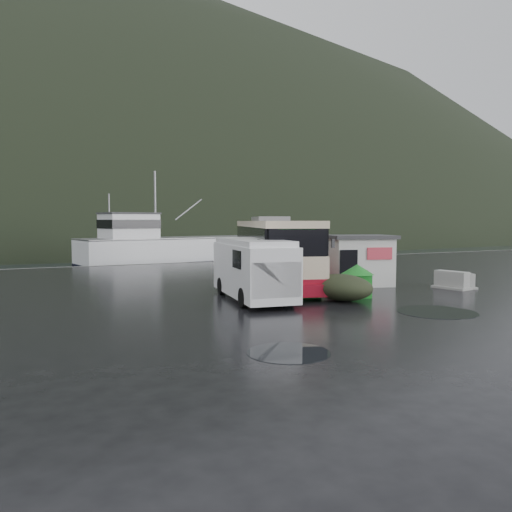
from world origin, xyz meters
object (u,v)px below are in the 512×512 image
waste_bin_left (309,297)px  jersey_barrier_b (463,288)px  coach_bus (273,284)px  white_van (253,300)px  waste_bin_right (357,297)px  fishing_trawler (181,255)px  ticket_kiosk (359,285)px  dome_tent (341,300)px  jersey_barrier_a (451,289)px

waste_bin_left → jersey_barrier_b: bearing=-5.5°
coach_bus → white_van: coach_bus is taller
waste_bin_right → fishing_trawler: size_ratio=0.06×
white_van → ticket_kiosk: ticket_kiosk is taller
dome_tent → jersey_barrier_b: (7.98, 0.60, 0.00)m
coach_bus → dome_tent: bearing=-72.0°
white_van → waste_bin_right: 4.69m
waste_bin_left → fishing_trawler: (3.59, 29.57, 0.00)m
ticket_kiosk → jersey_barrier_b: (4.11, -3.15, 0.00)m
waste_bin_left → jersey_barrier_b: 8.71m
waste_bin_right → ticket_kiosk: size_ratio=0.43×
coach_bus → jersey_barrier_b: bearing=-17.2°
ticket_kiosk → fishing_trawler: 27.29m
ticket_kiosk → fishing_trawler: size_ratio=0.14×
ticket_kiosk → jersey_barrier_b: 5.17m
jersey_barrier_a → waste_bin_right: bearing=-179.0°
white_van → waste_bin_left: 2.63m
dome_tent → fishing_trawler: fishing_trawler is taller
waste_bin_right → dome_tent: waste_bin_right is taller
dome_tent → jersey_barrier_b: 8.00m
white_van → coach_bus: bearing=61.9°
dome_tent → jersey_barrier_a: dome_tent is taller
dome_tent → jersey_barrier_a: (7.15, 0.58, 0.00)m
waste_bin_right → white_van: bearing=162.4°
waste_bin_right → jersey_barrier_a: waste_bin_right is taller
white_van → jersey_barrier_b: size_ratio=4.11×
waste_bin_right → jersey_barrier_b: waste_bin_right is taller
jersey_barrier_b → ticket_kiosk: bearing=142.6°
fishing_trawler → waste_bin_left: bearing=-106.6°
coach_bus → jersey_barrier_a: size_ratio=7.29×
waste_bin_right → fishing_trawler: 30.59m
waste_bin_left → fishing_trawler: 29.79m
waste_bin_right → fishing_trawler: bearing=86.8°
jersey_barrier_b → fishing_trawler: fishing_trawler is taller
jersey_barrier_b → dome_tent: bearing=-175.7°
waste_bin_left → ticket_kiosk: bearing=26.8°
coach_bus → ticket_kiosk: (3.75, -2.62, 0.00)m
waste_bin_left → fishing_trawler: fishing_trawler is taller
dome_tent → ticket_kiosk: 5.39m
white_van → dome_tent: (3.28, -1.89, 0.00)m
waste_bin_left → waste_bin_right: (1.88, -0.97, 0.00)m
jersey_barrier_b → coach_bus: bearing=143.7°
jersey_barrier_a → dome_tent: bearing=-175.3°
waste_bin_left → dome_tent: size_ratio=0.45×
coach_bus → waste_bin_left: size_ratio=10.10×
waste_bin_left → ticket_kiosk: (4.56, 2.31, 0.00)m
dome_tent → ticket_kiosk: size_ratio=0.85×
waste_bin_right → coach_bus: bearing=100.3°
waste_bin_left → dome_tent: waste_bin_left is taller
dome_tent → waste_bin_left: bearing=115.5°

